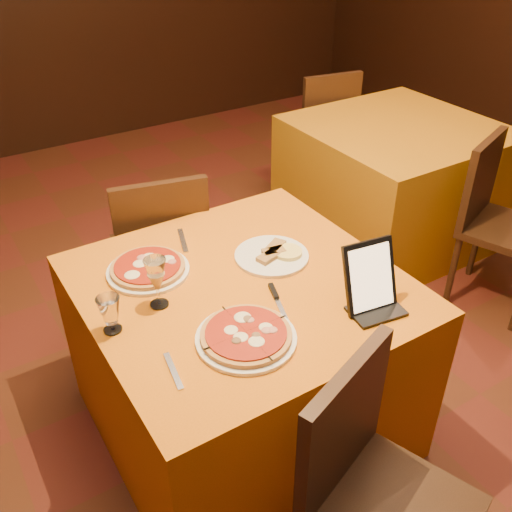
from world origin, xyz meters
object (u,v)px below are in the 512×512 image
main_table (243,359)px  chair_side_far (316,131)px  chair_main_near (394,512)px  chair_main_far (159,251)px  pizza_near (246,336)px  water_glass (110,315)px  wine_glass (157,282)px  tablet (370,276)px  chair_side_near (508,230)px  side_table (392,183)px  pizza_far (148,269)px

main_table → chair_side_far: chair_side_far is taller
chair_main_near → chair_main_far: size_ratio=1.00×
chair_side_far → pizza_near: bearing=57.6°
chair_main_near → chair_side_far: size_ratio=1.00×
chair_main_far → water_glass: 0.99m
main_table → water_glass: (-0.49, -0.00, 0.44)m
wine_glass → water_glass: (-0.18, -0.04, -0.03)m
wine_glass → tablet: bearing=-32.2°
chair_side_near → pizza_near: 1.80m
chair_side_near → chair_side_far: 1.63m
chair_side_near → water_glass: (-2.10, -0.01, 0.36)m
main_table → pizza_near: pizza_near is taller
chair_main_near → wine_glass: (-0.30, 0.88, 0.39)m
side_table → wine_glass: size_ratio=5.79×
pizza_near → pizza_far: same height
side_table → water_glass: bearing=-158.0°
pizza_far → wine_glass: size_ratio=1.61×
chair_main_near → pizza_far: (-0.26, 1.08, 0.31)m
pizza_near → pizza_far: bearing=102.4°
chair_side_far → water_glass: bearing=48.2°
chair_main_near → wine_glass: 1.01m
chair_side_near → pizza_far: size_ratio=2.97×
chair_main_near → chair_side_near: 1.82m
chair_main_far → wine_glass: (-0.30, -0.75, 0.39)m
chair_side_near → tablet: (-1.31, -0.35, 0.41)m
pizza_near → tablet: size_ratio=1.32×
side_table → chair_main_near: 2.33m
chair_main_near → pizza_far: bearing=83.6°
chair_main_near → pizza_far: 1.15m
main_table → chair_main_near: 0.84m
chair_main_far → pizza_near: bearing=95.0°
pizza_near → tablet: bearing=-8.5°
pizza_far → wine_glass: bearing=-102.7°
chair_main_far → chair_side_near: (1.61, -0.78, 0.00)m
water_glass → main_table: bearing=0.1°
chair_main_far → water_glass: bearing=71.2°
side_table → chair_side_far: chair_side_far is taller
side_table → water_glass: 2.30m
chair_side_near → wine_glass: wine_glass is taller
chair_side_far → pizza_near: 2.61m
pizza_near → water_glass: bearing=141.5°
main_table → chair_side_near: 1.61m
chair_side_far → chair_side_near: bearing=100.2°
side_table → pizza_near: (-1.76, -1.12, 0.39)m
chair_main_near → chair_main_far: 1.63m
side_table → pizza_far: bearing=-162.0°
side_table → chair_main_near: chair_main_near is taller
main_table → pizza_near: bearing=-118.2°
chair_main_near → water_glass: bearing=100.2°
side_table → chair_main_far: size_ratio=1.21×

